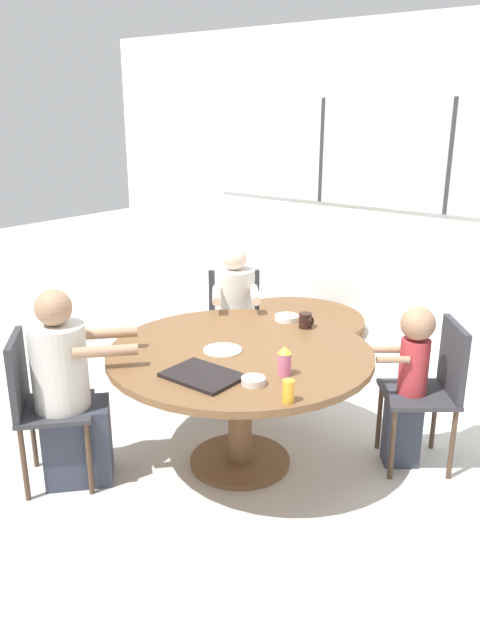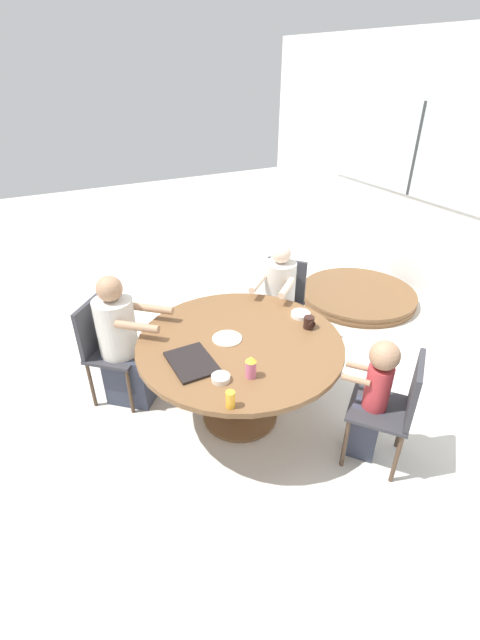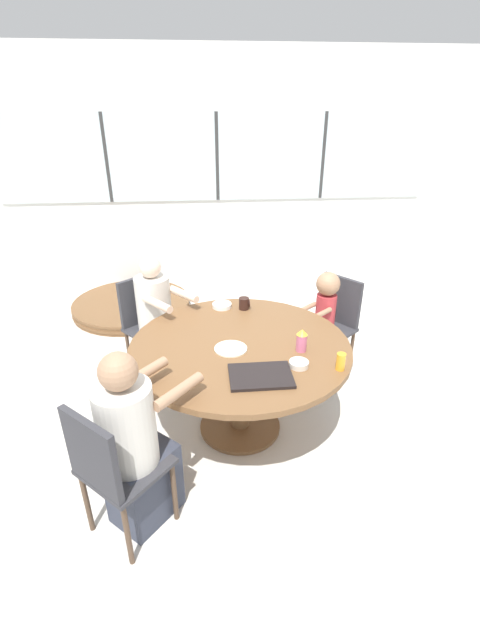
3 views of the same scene
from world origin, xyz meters
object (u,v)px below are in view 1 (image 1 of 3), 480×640
(person_man_blue_shirt, at_px, (69,398))
(bowl_white_shallow, at_px, (253,381))
(chair_for_toddler, at_px, (435,382))
(person_toddler, at_px, (409,385))
(sippy_cup, at_px, (285,361))
(juice_glass, at_px, (288,391))
(folded_table_stack, at_px, (293,323))
(person_woman_green_shirt, at_px, (235,330))
(chair_for_woman_green_shirt, at_px, (234,319))
(chair_for_man_blue_shirt, at_px, (37,397))
(coffee_mug, at_px, (306,321))
(bowl_cereal, at_px, (287,318))

(person_man_blue_shirt, height_order, bowl_white_shallow, person_man_blue_shirt)
(chair_for_toddler, relative_size, person_toddler, 0.90)
(person_toddler, distance_m, bowl_white_shallow, 1.05)
(sippy_cup, height_order, bowl_white_shallow, sippy_cup)
(juice_glass, distance_m, folded_table_stack, 3.13)
(person_woman_green_shirt, bearing_deg, chair_for_woman_green_shirt, -90.00)
(chair_for_man_blue_shirt, height_order, person_man_blue_shirt, person_man_blue_shirt)
(coffee_mug, relative_size, bowl_white_shallow, 0.78)
(chair_for_toddler, distance_m, juice_glass, 1.14)
(person_man_blue_shirt, bearing_deg, bowl_white_shallow, 63.95)
(person_toddler, height_order, coffee_mug, person_toddler)
(person_man_blue_shirt, distance_m, juice_glass, 1.30)
(chair_for_woman_green_shirt, xyz_separation_m, bowl_cereal, (0.64, -0.26, 0.21))
(sippy_cup, bearing_deg, person_man_blue_shirt, -150.34)
(chair_for_man_blue_shirt, distance_m, folded_table_stack, 3.07)
(chair_for_toddler, bearing_deg, bowl_cereal, 57.70)
(person_toddler, xyz_separation_m, coffee_mug, (-0.68, -0.06, 0.26))
(person_woman_green_shirt, relative_size, bowl_white_shallow, 9.16)
(coffee_mug, bearing_deg, bowl_cereal, 164.84)
(chair_for_toddler, distance_m, bowl_white_shallow, 1.18)
(bowl_cereal, bearing_deg, person_man_blue_shirt, -112.69)
(chair_for_woman_green_shirt, relative_size, folded_table_stack, 0.65)
(person_woman_green_shirt, height_order, bowl_cereal, person_woman_green_shirt)
(person_woman_green_shirt, bearing_deg, coffee_mug, 125.05)
(bowl_white_shallow, xyz_separation_m, bowl_cereal, (-0.43, 0.91, -0.00))
(person_man_blue_shirt, distance_m, bowl_white_shallow, 1.08)
(chair_for_toddler, height_order, sippy_cup, sippy_cup)
(person_woman_green_shirt, xyz_separation_m, sippy_cup, (1.02, -0.86, 0.31))
(chair_for_toddler, bearing_deg, coffee_mug, 62.44)
(folded_table_stack, bearing_deg, person_woman_green_shirt, -72.56)
(chair_for_toddler, height_order, bowl_cereal, chair_for_toddler)
(person_toddler, relative_size, folded_table_stack, 0.73)
(chair_for_man_blue_shirt, relative_size, person_toddler, 0.90)
(juice_glass, relative_size, bowl_white_shallow, 0.91)
(bowl_white_shallow, distance_m, folded_table_stack, 2.95)
(person_man_blue_shirt, relative_size, coffee_mug, 12.04)
(coffee_mug, relative_size, juice_glass, 0.85)
(chair_for_woman_green_shirt, xyz_separation_m, person_toddler, (1.49, -0.24, -0.02))
(chair_for_woman_green_shirt, height_order, coffee_mug, chair_for_woman_green_shirt)
(person_woman_green_shirt, bearing_deg, person_toddler, 134.47)
(juice_glass, xyz_separation_m, bowl_white_shallow, (-0.25, 0.06, -0.04))
(juice_glass, xyz_separation_m, bowl_cereal, (-0.67, 0.97, -0.04))
(chair_for_man_blue_shirt, xyz_separation_m, chair_for_toddler, (1.63, 1.54, 0.00))
(chair_for_woman_green_shirt, xyz_separation_m, chair_for_toddler, (1.61, -0.15, 0.00))
(chair_for_man_blue_shirt, bearing_deg, juice_glass, 61.06)
(chair_for_man_blue_shirt, distance_m, person_toddler, 2.09)
(person_woman_green_shirt, relative_size, person_man_blue_shirt, 0.98)
(person_toddler, height_order, sippy_cup, person_toddler)
(chair_for_toddler, bearing_deg, chair_for_woman_green_shirt, 45.96)
(person_toddler, relative_size, bowl_white_shallow, 8.10)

